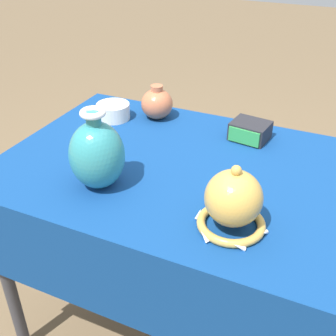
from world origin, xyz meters
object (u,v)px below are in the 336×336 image
jar_round_terracotta (157,104)px  vase_dome_bell (233,203)px  mosaic_tile_box (250,131)px  vase_tall_bulbous (97,154)px  pot_squat_ivory (113,111)px

jar_round_terracotta → vase_dome_bell: bearing=-48.3°
mosaic_tile_box → vase_dome_bell: bearing=-72.6°
vase_tall_bulbous → mosaic_tile_box: bearing=55.2°
vase_tall_bulbous → vase_dome_bell: size_ratio=1.28×
pot_squat_ivory → jar_round_terracotta: 0.17m
vase_dome_bell → pot_squat_ivory: size_ratio=1.48×
vase_dome_bell → vase_tall_bulbous: bearing=176.6°
mosaic_tile_box → pot_squat_ivory: size_ratio=1.10×
pot_squat_ivory → vase_tall_bulbous: bearing=-64.2°
pot_squat_ivory → vase_dome_bell: bearing=-35.8°
vase_tall_bulbous → mosaic_tile_box: size_ratio=1.73×
pot_squat_ivory → jar_round_terracotta: size_ratio=0.97×
vase_tall_bulbous → jar_round_terracotta: vase_tall_bulbous is taller
vase_dome_bell → jar_round_terracotta: size_ratio=1.43×
vase_tall_bulbous → jar_round_terracotta: bearing=95.7°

